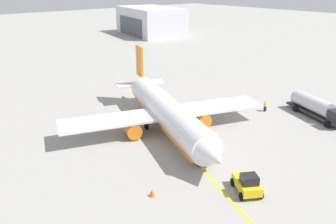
{
  "coord_description": "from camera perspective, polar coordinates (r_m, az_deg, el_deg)",
  "views": [
    {
      "loc": [
        34.28,
        -28.95,
        20.3
      ],
      "look_at": [
        0.0,
        0.0,
        3.0
      ],
      "focal_mm": 36.89,
      "sensor_mm": 36.0,
      "label": 1
    }
  ],
  "objects": [
    {
      "name": "ground_plane",
      "position": [
        49.25,
        0.0,
        -3.26
      ],
      "size": [
        400.0,
        400.0,
        0.0
      ],
      "primitive_type": "plane",
      "color": "#9E9B96"
    },
    {
      "name": "airplane",
      "position": [
        48.58,
        -0.19,
        -0.07
      ],
      "size": [
        31.49,
        29.61,
        9.9
      ],
      "color": "white",
      "rests_on": "ground"
    },
    {
      "name": "fuel_tanker",
      "position": [
        58.49,
        23.33,
        0.79
      ],
      "size": [
        11.08,
        6.06,
        3.15
      ],
      "color": "#2D2D33",
      "rests_on": "ground"
    },
    {
      "name": "pushback_tug",
      "position": [
        36.49,
        12.97,
        -11.45
      ],
      "size": [
        4.12,
        3.73,
        2.2
      ],
      "color": "yellow",
      "rests_on": "ground"
    },
    {
      "name": "refueling_worker",
      "position": [
        58.76,
        15.77,
        0.9
      ],
      "size": [
        0.46,
        0.58,
        1.71
      ],
      "color": "navy",
      "rests_on": "ground"
    },
    {
      "name": "safety_cone_nose",
      "position": [
        35.42,
        -2.65,
        -13.21
      ],
      "size": [
        0.64,
        0.64,
        0.72
      ],
      "primitive_type": "cone",
      "color": "#F2590F",
      "rests_on": "ground"
    },
    {
      "name": "distant_hangar",
      "position": [
        139.01,
        -2.92,
        14.79
      ],
      "size": [
        31.99,
        22.24,
        10.24
      ],
      "color": "silver",
      "rests_on": "ground"
    },
    {
      "name": "taxi_line_marking",
      "position": [
        49.25,
        0.0,
        -3.25
      ],
      "size": [
        58.44,
        20.99,
        0.01
      ],
      "primitive_type": "cube",
      "rotation": [
        0.0,
        0.0,
        -0.34
      ],
      "color": "yellow",
      "rests_on": "ground"
    }
  ]
}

